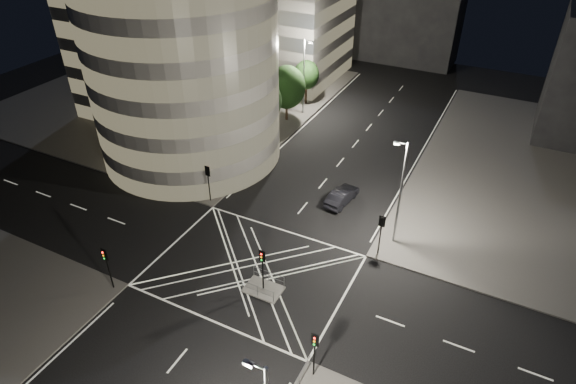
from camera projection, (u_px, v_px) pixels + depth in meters
The scene contains 22 objects.
ground at pixel (251, 270), 40.35m from camera, with size 120.00×120.00×0.00m, color black.
sidewalk_far_left at pixel (175, 95), 71.11m from camera, with size 42.00×42.00×0.15m, color #5A5754.
central_island at pixel (263, 289), 38.45m from camera, with size 3.00×2.00×0.15m, color slate.
office_tower_curved at pixel (174, 30), 54.85m from camera, with size 30.00×29.00×27.20m.
office_block_rear at pixel (264, 1), 73.34m from camera, with size 24.00×16.00×22.00m, color gray.
building_far_end at pixel (407, 6), 79.59m from camera, with size 18.00×8.00×18.00m, color black.
tree_a at pixel (205, 151), 48.54m from camera, with size 4.24×4.24×6.56m.
tree_b at pixel (237, 121), 52.51m from camera, with size 4.41×4.41×7.47m.
tree_c at pixel (263, 101), 56.92m from camera, with size 4.41×4.41×7.49m.
tree_d at pixel (287, 87), 61.59m from camera, with size 4.89×4.89×7.33m.
tree_e at pixel (306, 75), 66.21m from camera, with size 3.52×3.52×6.21m.
traffic_signal_fl at pixel (208, 177), 47.03m from camera, with size 0.55×0.22×4.00m.
traffic_signal_nl at pixel (106, 261), 36.99m from camera, with size 0.55×0.22×4.00m.
traffic_signal_fr at pixel (381, 228), 40.43m from camera, with size 0.55×0.22×4.00m.
traffic_signal_nr at pixel (315, 347), 30.39m from camera, with size 0.55×0.22×4.00m.
traffic_signal_island at pixel (262, 263), 36.85m from camera, with size 0.55×0.22×4.00m.
street_lamp_left_near at pixel (230, 130), 49.63m from camera, with size 1.25×0.25×10.00m.
street_lamp_left_far at pixel (304, 75), 62.91m from camera, with size 1.25×0.25×10.00m.
street_lamp_right_far at pixel (400, 191), 40.34m from camera, with size 1.25×0.25×10.00m.
railing_island_south at pixel (258, 291), 37.43m from camera, with size 2.80×0.06×1.10m, color slate.
railing_island_north at pixel (269, 276), 38.76m from camera, with size 2.80×0.06×1.10m, color slate.
sedan at pixel (342, 196), 48.12m from camera, with size 1.63×4.67×1.54m, color black.
Camera 1 is at (16.20, -25.08, 28.09)m, focal length 30.00 mm.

